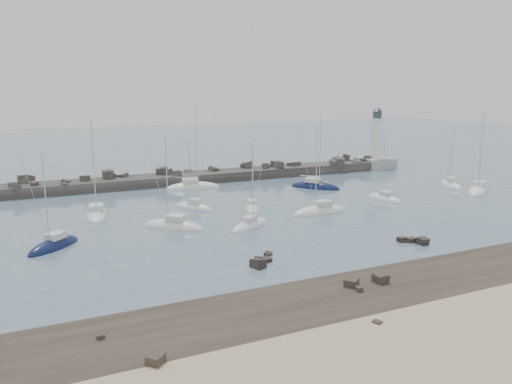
# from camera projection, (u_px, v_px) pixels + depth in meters

# --- Properties ---
(ground) EXTENTS (400.00, 400.00, 0.00)m
(ground) POSITION_uv_depth(u_px,v_px,m) (261.00, 235.00, 62.07)
(ground) COLOR slate
(ground) RESTS_ON ground
(sand_strip) EXTENTS (140.00, 14.00, 1.00)m
(sand_strip) POSITION_uv_depth(u_px,v_px,m) (464.00, 357.00, 33.60)
(sand_strip) COLOR tan
(sand_strip) RESTS_ON ground
(rock_shelf) EXTENTS (140.00, 12.00, 1.89)m
(rock_shelf) POSITION_uv_depth(u_px,v_px,m) (370.00, 301.00, 42.44)
(rock_shelf) COLOR black
(rock_shelf) RESTS_ON ground
(rock_cluster_near) EXTENTS (4.04, 4.62, 1.63)m
(rock_cluster_near) POSITION_uv_depth(u_px,v_px,m) (260.00, 263.00, 51.64)
(rock_cluster_near) COLOR black
(rock_cluster_near) RESTS_ON ground
(rock_cluster_far) EXTENTS (2.83, 3.17, 1.42)m
(rock_cluster_far) POSITION_uv_depth(u_px,v_px,m) (411.00, 241.00, 58.93)
(rock_cluster_far) COLOR black
(rock_cluster_far) RESTS_ON ground
(breakwater) EXTENTS (115.00, 7.73, 4.84)m
(breakwater) POSITION_uv_depth(u_px,v_px,m) (138.00, 185.00, 92.78)
(breakwater) COLOR #2F2D2A
(breakwater) RESTS_ON ground
(lighthouse) EXTENTS (7.00, 7.00, 14.60)m
(lighthouse) POSITION_uv_depth(u_px,v_px,m) (375.00, 154.00, 114.51)
(lighthouse) COLOR #959591
(lighthouse) RESTS_ON ground
(sailboat_3) EXTENTS (4.20, 9.56, 14.63)m
(sailboat_3) POSITION_uv_depth(u_px,v_px,m) (97.00, 215.00, 71.06)
(sailboat_3) COLOR white
(sailboat_3) RESTS_ON ground
(sailboat_4) EXTENTS (10.40, 4.88, 15.77)m
(sailboat_4) POSITION_uv_depth(u_px,v_px,m) (193.00, 188.00, 90.91)
(sailboat_4) COLOR white
(sailboat_4) RESTS_ON ground
(sailboat_5) EXTENTS (7.98, 7.63, 13.46)m
(sailboat_5) POSITION_uv_depth(u_px,v_px,m) (173.00, 227.00, 65.06)
(sailboat_5) COLOR white
(sailboat_5) RESTS_ON ground
(sailboat_6) EXTENTS (4.42, 6.88, 10.59)m
(sailboat_6) POSITION_uv_depth(u_px,v_px,m) (252.00, 209.00, 75.08)
(sailboat_6) COLOR white
(sailboat_6) RESTS_ON ground
(sailboat_7) EXTENTS (7.47, 5.76, 11.74)m
(sailboat_7) POSITION_uv_depth(u_px,v_px,m) (250.00, 226.00, 65.50)
(sailboat_7) COLOR white
(sailboat_7) RESTS_ON ground
(sailboat_8) EXTENTS (8.13, 8.92, 14.66)m
(sailboat_8) POSITION_uv_depth(u_px,v_px,m) (315.00, 187.00, 91.39)
(sailboat_8) COLOR #0E173C
(sailboat_8) RESTS_ON ground
(sailboat_9) EXTENTS (8.86, 2.98, 13.98)m
(sailboat_9) POSITION_uv_depth(u_px,v_px,m) (320.00, 212.00, 72.91)
(sailboat_9) COLOR white
(sailboat_9) RESTS_ON ground
(sailboat_10) EXTENTS (3.09, 7.30, 11.34)m
(sailboat_10) POSITION_uv_depth(u_px,v_px,m) (385.00, 199.00, 81.49)
(sailboat_10) COLOR white
(sailboat_10) RESTS_ON ground
(sailboat_11) EXTENTS (9.57, 7.74, 15.09)m
(sailboat_11) POSITION_uv_depth(u_px,v_px,m) (478.00, 191.00, 87.81)
(sailboat_11) COLOR white
(sailboat_11) RESTS_ON ground
(sailboat_12) EXTENTS (5.18, 8.03, 12.46)m
(sailboat_12) POSITION_uv_depth(u_px,v_px,m) (451.00, 186.00, 92.84)
(sailboat_12) COLOR white
(sailboat_12) RESTS_ON ground
(sailboat_13) EXTENTS (5.45, 6.79, 10.89)m
(sailboat_13) POSITION_uv_depth(u_px,v_px,m) (193.00, 208.00, 75.52)
(sailboat_13) COLOR white
(sailboat_13) RESTS_ON ground
(sailboat_14) EXTENTS (6.96, 6.78, 12.00)m
(sailboat_14) POSITION_uv_depth(u_px,v_px,m) (54.00, 247.00, 56.84)
(sailboat_14) COLOR #0E173C
(sailboat_14) RESTS_ON ground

